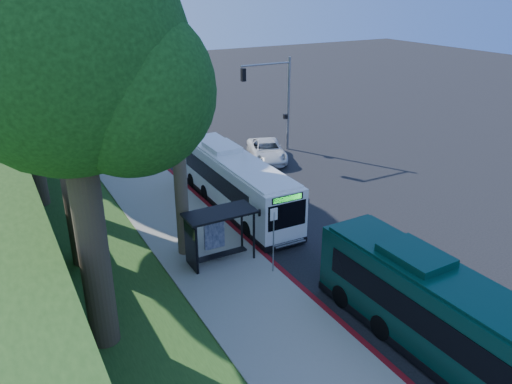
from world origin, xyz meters
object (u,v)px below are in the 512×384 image
white_bus (235,181)px  teal_bus (450,319)px  bus_shelter (214,227)px  pickup (267,150)px

white_bus → teal_bus: teal_bus is taller
bus_shelter → white_bus: 6.15m
bus_shelter → teal_bus: teal_bus is taller
white_bus → pickup: (5.76, 6.39, -0.91)m
teal_bus → pickup: teal_bus is taller
teal_bus → pickup: 21.70m
bus_shelter → white_bus: white_bus is taller
bus_shelter → pickup: bearing=50.6°
white_bus → teal_bus: bearing=-86.7°
teal_bus → pickup: size_ratio=2.23×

